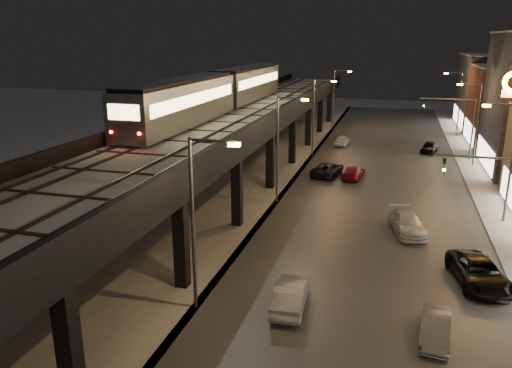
# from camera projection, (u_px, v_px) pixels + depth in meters

# --- Properties ---
(road_surface) EXTENTS (17.00, 120.00, 0.06)m
(road_surface) POSITION_uv_depth(u_px,v_px,m) (377.00, 196.00, 44.08)
(road_surface) COLOR #46474D
(road_surface) RESTS_ON ground
(sidewalk_right) EXTENTS (4.00, 120.00, 0.14)m
(sidewalk_right) POSITION_uv_depth(u_px,v_px,m) (501.00, 206.00, 41.46)
(sidewalk_right) COLOR #9FA1A8
(sidewalk_right) RESTS_ON ground
(under_viaduct_pavement) EXTENTS (11.00, 120.00, 0.06)m
(under_viaduct_pavement) POSITION_uv_depth(u_px,v_px,m) (232.00, 185.00, 47.60)
(under_viaduct_pavement) COLOR #9FA1A8
(under_viaduct_pavement) RESTS_ON ground
(elevated_viaduct) EXTENTS (9.00, 100.00, 6.30)m
(elevated_viaduct) POSITION_uv_depth(u_px,v_px,m) (220.00, 133.00, 43.11)
(elevated_viaduct) COLOR black
(elevated_viaduct) RESTS_ON ground
(viaduct_trackbed) EXTENTS (8.40, 100.00, 0.32)m
(viaduct_trackbed) POSITION_uv_depth(u_px,v_px,m) (220.00, 124.00, 43.02)
(viaduct_trackbed) COLOR #B2B7C1
(viaduct_trackbed) RESTS_ON elevated_viaduct
(viaduct_parapet_streetside) EXTENTS (0.30, 100.00, 1.10)m
(viaduct_parapet_streetside) POSITION_uv_depth(u_px,v_px,m) (269.00, 120.00, 41.78)
(viaduct_parapet_streetside) COLOR black
(viaduct_parapet_streetside) RESTS_ON elevated_viaduct
(viaduct_parapet_far) EXTENTS (0.30, 100.00, 1.10)m
(viaduct_parapet_far) POSITION_uv_depth(u_px,v_px,m) (174.00, 116.00, 44.04)
(viaduct_parapet_far) COLOR black
(viaduct_parapet_far) RESTS_ON elevated_viaduct
(building_f) EXTENTS (12.20, 16.20, 11.16)m
(building_f) POSITION_uv_depth(u_px,v_px,m) (503.00, 92.00, 76.09)
(building_f) COLOR #373737
(building_f) RESTS_ON ground
(streetlight_left_1) EXTENTS (2.57, 0.28, 9.00)m
(streetlight_left_1) POSITION_uv_depth(u_px,v_px,m) (198.00, 213.00, 24.36)
(streetlight_left_1) COLOR #38383A
(streetlight_left_1) RESTS_ON ground
(streetlight_left_2) EXTENTS (2.57, 0.28, 9.00)m
(streetlight_left_2) POSITION_uv_depth(u_px,v_px,m) (281.00, 142.00, 40.99)
(streetlight_left_2) COLOR #38383A
(streetlight_left_2) RESTS_ON ground
(streetlight_right_2) EXTENTS (2.56, 0.28, 9.00)m
(streetlight_right_2) POSITION_uv_depth(u_px,v_px,m) (509.00, 155.00, 36.52)
(streetlight_right_2) COLOR #38383A
(streetlight_right_2) RESTS_ON ground
(streetlight_left_3) EXTENTS (2.57, 0.28, 9.00)m
(streetlight_left_3) POSITION_uv_depth(u_px,v_px,m) (316.00, 112.00, 57.61)
(streetlight_left_3) COLOR #38383A
(streetlight_left_3) RESTS_ON ground
(streetlight_right_3) EXTENTS (2.56, 0.28, 9.00)m
(streetlight_right_3) POSITION_uv_depth(u_px,v_px,m) (475.00, 119.00, 53.14)
(streetlight_right_3) COLOR #38383A
(streetlight_right_3) RESTS_ON ground
(streetlight_left_4) EXTENTS (2.57, 0.28, 9.00)m
(streetlight_left_4) POSITION_uv_depth(u_px,v_px,m) (335.00, 96.00, 74.24)
(streetlight_left_4) COLOR #38383A
(streetlight_left_4) RESTS_ON ground
(streetlight_right_4) EXTENTS (2.56, 0.28, 9.00)m
(streetlight_right_4) POSITION_uv_depth(u_px,v_px,m) (458.00, 99.00, 69.77)
(streetlight_right_4) COLOR #38383A
(streetlight_right_4) RESTS_ON ground
(traffic_light_rig_b) EXTENTS (6.10, 0.34, 7.00)m
(traffic_light_rig_b) POSITION_uv_depth(u_px,v_px,m) (463.00, 121.00, 56.35)
(traffic_light_rig_b) COLOR #38383A
(traffic_light_rig_b) RESTS_ON ground
(subway_train) EXTENTS (3.08, 37.46, 3.68)m
(subway_train) POSITION_uv_depth(u_px,v_px,m) (221.00, 91.00, 49.68)
(subway_train) COLOR gray
(subway_train) RESTS_ON viaduct_trackbed
(car_near_white) EXTENTS (1.82, 4.48, 1.45)m
(car_near_white) POSITION_uv_depth(u_px,v_px,m) (290.00, 295.00, 25.71)
(car_near_white) COLOR #90949F
(car_near_white) RESTS_ON ground
(car_mid_silver) EXTENTS (3.12, 5.34, 1.40)m
(car_mid_silver) POSITION_uv_depth(u_px,v_px,m) (328.00, 169.00, 50.51)
(car_mid_silver) COLOR black
(car_mid_silver) RESTS_ON ground
(car_mid_dark) EXTENTS (2.27, 4.49, 1.25)m
(car_mid_dark) POSITION_uv_depth(u_px,v_px,m) (353.00, 173.00, 49.55)
(car_mid_dark) COLOR maroon
(car_mid_dark) RESTS_ON ground
(car_far_white) EXTENTS (1.89, 4.05, 1.34)m
(car_far_white) POSITION_uv_depth(u_px,v_px,m) (342.00, 141.00, 64.90)
(car_far_white) COLOR white
(car_far_white) RESTS_ON ground
(car_onc_silver) EXTENTS (1.57, 3.78, 1.22)m
(car_onc_silver) POSITION_uv_depth(u_px,v_px,m) (435.00, 329.00, 22.97)
(car_onc_silver) COLOR slate
(car_onc_silver) RESTS_ON ground
(car_onc_dark) EXTENTS (3.49, 5.78, 1.50)m
(car_onc_dark) POSITION_uv_depth(u_px,v_px,m) (479.00, 273.00, 28.06)
(car_onc_dark) COLOR black
(car_onc_dark) RESTS_ON ground
(car_onc_white) EXTENTS (3.07, 5.12, 1.39)m
(car_onc_white) POSITION_uv_depth(u_px,v_px,m) (407.00, 224.00, 35.64)
(car_onc_white) COLOR silver
(car_onc_white) RESTS_ON ground
(car_onc_red) EXTENTS (2.42, 4.14, 1.32)m
(car_onc_red) POSITION_uv_depth(u_px,v_px,m) (429.00, 148.00, 60.75)
(car_onc_red) COLOR black
(car_onc_red) RESTS_ON ground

